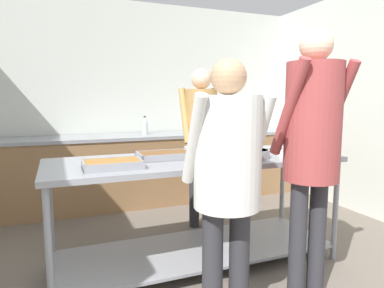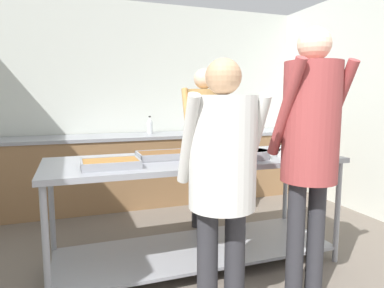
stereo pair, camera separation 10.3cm
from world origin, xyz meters
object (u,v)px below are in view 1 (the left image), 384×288
Objects in this scene: water_bottle at (145,126)px; serving_tray_roast at (113,164)px; sauce_pan at (254,153)px; guest_serving_left at (312,136)px; plate_stack at (290,152)px; serving_tray_vegetables at (164,156)px; cook_behind_counter at (201,130)px; broccoli_bowl at (195,149)px; guest_serving_right at (227,166)px.

serving_tray_roast is at bearing -109.66° from water_bottle.
sauce_pan is 0.22× the size of guest_serving_left.
plate_stack is 2.20m from water_bottle.
serving_tray_roast and serving_tray_vegetables have the same top height.
plate_stack is at bearing -12.79° from serving_tray_vegetables.
plate_stack is 0.65m from guest_serving_left.
water_bottle is (-0.73, 2.07, 0.09)m from plate_stack.
serving_tray_roast is 2.19m from water_bottle.
sauce_pan is at bearing -179.56° from plate_stack.
cook_behind_counter is (0.62, 0.71, 0.12)m from serving_tray_vegetables.
serving_tray_roast is 1.68× the size of plate_stack.
broccoli_bowl reaches higher than serving_tray_roast.
sauce_pan is (0.68, -0.24, 0.01)m from serving_tray_vegetables.
guest_serving_right is (0.15, -0.79, 0.05)m from serving_tray_vegetables.
cook_behind_counter reaches higher than serving_tray_vegetables.
serving_tray_vegetables is at bearing 167.21° from plate_stack.
guest_serving_left is 7.71× the size of water_bottle.
serving_tray_roast is 0.99× the size of sauce_pan.
broccoli_bowl reaches higher than serving_tray_vegetables.
sauce_pan is at bearing -86.62° from cook_behind_counter.
sauce_pan is 1.69× the size of water_bottle.
broccoli_bowl is 0.54m from sauce_pan.
guest_serving_left is 1.52m from cook_behind_counter.
serving_tray_roast is at bearing 135.62° from guest_serving_right.
broccoli_bowl is (0.78, 0.41, 0.01)m from serving_tray_roast.
guest_serving_left is at bearing 0.01° from guest_serving_right.
cook_behind_counter is at bearing 72.54° from guest_serving_right.
guest_serving_left is 0.64m from guest_serving_right.
guest_serving_right is at bearing -101.30° from broccoli_bowl.
serving_tray_vegetables is at bearing 26.67° from serving_tray_roast.
serving_tray_vegetables is 1.04× the size of sauce_pan.
serving_tray_roast is 0.95× the size of serving_tray_vegetables.
serving_tray_vegetables is at bearing -151.30° from broccoli_bowl.
cook_behind_counter is (1.06, 0.93, 0.12)m from serving_tray_roast.
serving_tray_vegetables is at bearing -131.00° from cook_behind_counter.
cook_behind_counter is (-0.40, 0.95, 0.12)m from plate_stack.
water_bottle is at bearing 106.11° from cook_behind_counter.
water_bottle is at bearing 91.60° from broccoli_bowl.
guest_serving_left is 1.08× the size of cook_behind_counter.
serving_tray_roast is 0.88m from broccoli_bowl.
serving_tray_vegetables is 1.12m from guest_serving_left.
water_bottle is at bearing 80.82° from serving_tray_vegetables.
sauce_pan is (0.33, -0.42, 0.00)m from broccoli_bowl.
water_bottle reaches higher than serving_tray_roast.
water_bottle is at bearing 100.11° from guest_serving_left.
broccoli_bowl is 1.00m from guest_serving_right.
serving_tray_vegetables is at bearing 134.01° from guest_serving_left.
water_bottle is (-0.47, 2.63, -0.11)m from guest_serving_left.
sauce_pan is (1.12, -0.02, 0.01)m from serving_tray_roast.
guest_serving_right is 1.58m from cook_behind_counter.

